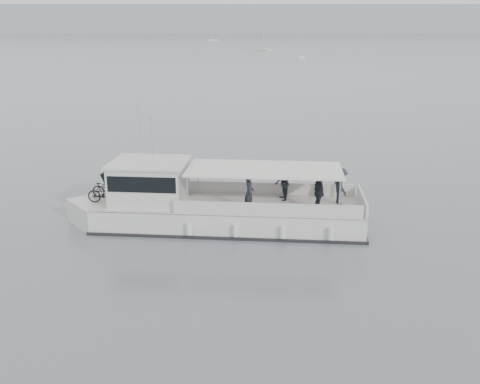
{
  "coord_description": "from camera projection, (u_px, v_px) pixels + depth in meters",
  "views": [
    {
      "loc": [
        5.47,
        -22.43,
        8.51
      ],
      "look_at": [
        5.69,
        -0.29,
        1.6
      ],
      "focal_mm": 40.0,
      "sensor_mm": 36.0,
      "label": 1
    }
  ],
  "objects": [
    {
      "name": "ground",
      "position": [
        113.0,
        225.0,
        23.9
      ],
      "size": [
        1400.0,
        1400.0,
        0.0
      ],
      "primitive_type": "plane",
      "color": "slate",
      "rests_on": "ground"
    },
    {
      "name": "headland",
      "position": [
        229.0,
        20.0,
        554.25
      ],
      "size": [
        1400.0,
        90.0,
        28.0
      ],
      "primitive_type": "cube",
      "color": "#939EA8",
      "rests_on": "ground"
    },
    {
      "name": "tour_boat",
      "position": [
        203.0,
        206.0,
        23.5
      ],
      "size": [
        13.36,
        4.44,
        5.56
      ],
      "rotation": [
        0.0,
        0.0,
        -0.1
      ],
      "color": "silver",
      "rests_on": "ground"
    },
    {
      "name": "moored_fleet",
      "position": [
        143.0,
        48.0,
        204.86
      ],
      "size": [
        444.71,
        263.04,
        9.09
      ],
      "color": "silver",
      "rests_on": "ground"
    }
  ]
}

